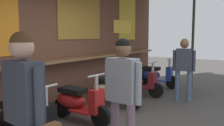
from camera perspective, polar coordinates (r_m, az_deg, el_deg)
The scene contains 9 objects.
market_stall_facade at distance 5.24m, azimuth -15.00°, elevation 7.45°, with size 10.12×2.22×3.21m.
scooter_black at distance 4.05m, azimuth -19.87°, elevation -12.35°, with size 0.46×1.40×0.97m.
scooter_red at distance 4.85m, azimuth -8.10°, elevation -8.89°, with size 0.46×1.40×0.97m.
scooter_cream at distance 5.79m, azimuth -0.17°, elevation -6.29°, with size 0.47×1.40×0.97m.
scooter_maroon at distance 6.90m, azimuth 5.78°, elevation -4.24°, with size 0.46×1.40×0.97m.
scooter_blue at distance 8.02m, azimuth 9.89°, elevation -2.80°, with size 0.50×1.40×0.97m.
shopper_with_handbag at distance 2.47m, azimuth -19.65°, elevation -8.59°, with size 0.31×0.67×1.71m.
shopper_browsing at distance 6.39m, azimuth 16.40°, elevation -0.09°, with size 0.29×0.54×1.59m.
shopper_passing at distance 3.21m, azimuth 2.46°, elevation -5.51°, with size 0.23×0.56×1.63m.
Camera 1 is at (-3.51, -2.00, 1.67)m, focal length 39.24 mm.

